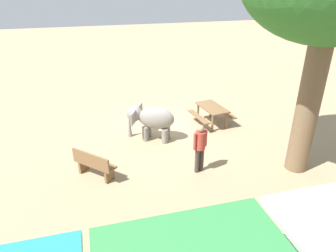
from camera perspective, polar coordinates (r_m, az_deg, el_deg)
The scene contains 5 objects.
ground_plane at distance 12.66m, azimuth -0.37°, elevation -0.44°, with size 60.00×60.00×0.00m, color tan.
elephant at distance 11.54m, azimuth -3.11°, elevation 1.29°, with size 1.80×1.56×1.29m.
person_handler at distance 9.56m, azimuth 5.91°, elevation -3.49°, with size 0.49×0.32×1.62m.
wooden_bench at distance 9.74m, azimuth -13.48°, elevation -6.79°, with size 1.27×1.28×0.88m.
picnic_table_near at distance 12.93m, azimuth 8.08°, elevation 2.73°, with size 1.69×1.70×0.78m.
Camera 1 is at (2.87, 10.97, 5.62)m, focal length 33.17 mm.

